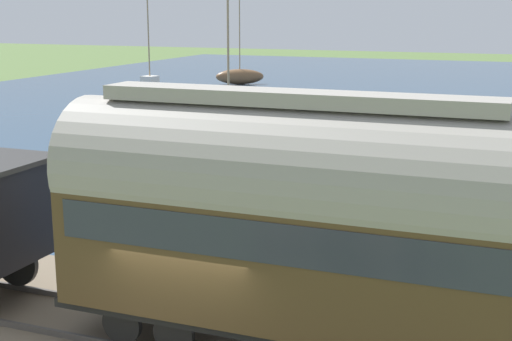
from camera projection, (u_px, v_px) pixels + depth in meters
name	position (u px, v px, depth m)	size (l,w,h in m)	color
harbor_water	(459.00, 98.00, 52.36)	(80.00, 80.00, 0.01)	#2D4760
passenger_coach	(292.00, 215.00, 11.90)	(2.40, 8.32, 4.58)	black
sailboat_white	(150.00, 90.00, 50.55)	(2.04, 3.39, 8.60)	white
sailboat_green	(229.00, 140.00, 31.91)	(2.26, 4.64, 8.64)	#236B42
sailboat_brown	(240.00, 76.00, 61.92)	(3.11, 4.30, 9.15)	brown
rowboat_mid_harbor	(227.00, 226.00, 20.80)	(2.78, 2.50, 0.50)	#B7B2A3
rowboat_far_out	(466.00, 233.00, 20.32)	(1.80, 2.94, 0.35)	silver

